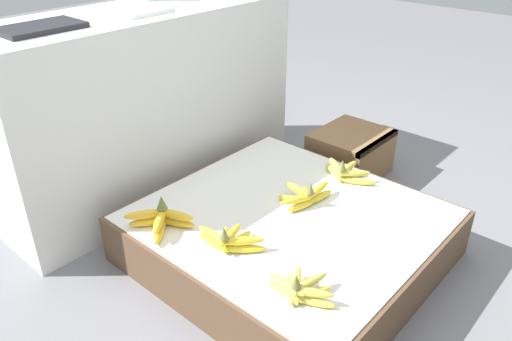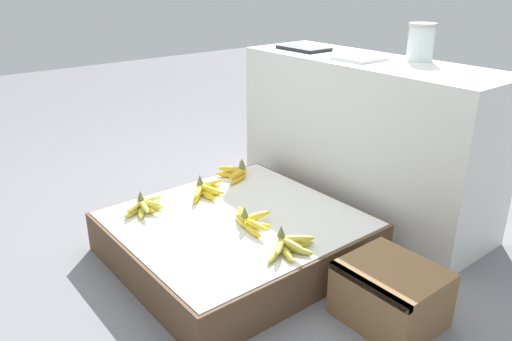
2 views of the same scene
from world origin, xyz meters
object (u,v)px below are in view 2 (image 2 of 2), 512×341
Objects in this scene: banana_bunch_middle_midright at (250,221)px; glass_jar at (421,42)px; banana_bunch_back_left at (237,172)px; foam_tray_white at (359,58)px; banana_bunch_middle_right at (288,246)px; wooden_crate at (390,294)px; banana_bunch_front_left at (144,206)px; banana_bunch_middle_left at (205,190)px.

banana_bunch_middle_midright is 1.39× the size of glass_jar.
foam_tray_white is at bearing 54.51° from banana_bunch_back_left.
banana_bunch_middle_right is at bearing -64.61° from foam_tray_white.
wooden_crate is 1.14m from foam_tray_white.
glass_jar reaches higher than wooden_crate.
banana_bunch_front_left is (-1.00, -0.46, 0.11)m from wooden_crate.
banana_bunch_middle_left is at bearing 176.71° from banana_bunch_middle_right.
glass_jar is at bearing 46.88° from foam_tray_white.
banana_bunch_middle_right is at bearing -21.98° from banana_bunch_back_left.
banana_bunch_middle_left reaches higher than banana_bunch_middle_midright.
wooden_crate is 1.67× the size of foam_tray_white.
banana_bunch_back_left is at bearing -127.95° from glass_jar.
banana_bunch_middle_right is (0.63, -0.04, 0.00)m from banana_bunch_middle_left.
wooden_crate is 0.63m from banana_bunch_middle_midright.
banana_bunch_back_left reaches higher than banana_bunch_front_left.
foam_tray_white is at bearing -133.12° from glass_jar.
foam_tray_white is (-0.36, 0.76, 0.58)m from banana_bunch_middle_right.
banana_bunch_middle_right is (-0.34, -0.19, 0.11)m from wooden_crate.
banana_bunch_back_left is 0.82m from foam_tray_white.
banana_bunch_middle_midright is 0.96m from foam_tray_white.
banana_bunch_middle_midright is at bearing -163.87° from wooden_crate.
banana_bunch_middle_left is 0.26m from banana_bunch_back_left.
banana_bunch_back_left reaches higher than wooden_crate.
banana_bunch_middle_right is 1.44× the size of glass_jar.
banana_bunch_front_left is 0.88× the size of banana_bunch_middle_midright.
banana_bunch_middle_right is 1.18m from glass_jar.
banana_bunch_middle_left is 1.23m from glass_jar.
banana_bunch_middle_midright is at bearing -81.51° from foam_tray_white.
wooden_crate is at bearing 28.36° from banana_bunch_middle_right.
banana_bunch_middle_left is 0.94× the size of banana_bunch_middle_midright.
banana_bunch_front_left is at bearing -95.30° from banana_bunch_middle_left.
foam_tray_white is at bearing 115.39° from banana_bunch_middle_right.
banana_bunch_front_left is 0.85× the size of banana_bunch_middle_right.
wooden_crate is 1.11m from banana_bunch_front_left.
banana_bunch_back_left is (-0.05, 0.55, 0.01)m from banana_bunch_front_left.
wooden_crate is 0.41m from banana_bunch_middle_right.
banana_bunch_middle_midright is at bearing -94.74° from glass_jar.
banana_bunch_back_left is (-0.45, 0.27, 0.01)m from banana_bunch_middle_midright.
glass_jar reaches higher than foam_tray_white.
banana_bunch_middle_midright is 0.97× the size of banana_bunch_middle_right.
glass_jar is (0.08, 0.95, 0.66)m from banana_bunch_middle_midright.
glass_jar reaches higher than banana_bunch_middle_left.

